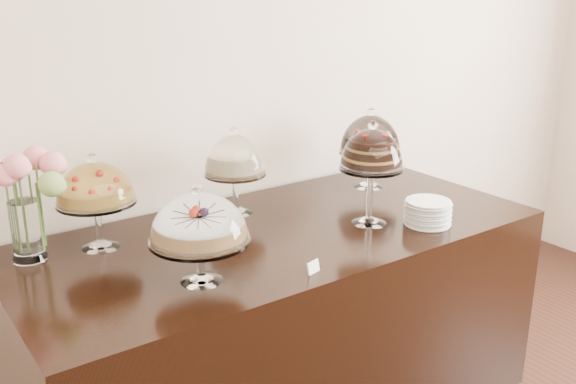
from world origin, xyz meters
TOP-DOWN VIEW (x-y plane):
  - wall_back at (0.00, 3.00)m, footprint 5.00×0.04m
  - display_counter at (-0.30, 2.45)m, footprint 2.20×1.00m
  - cake_stand_sugar_sponge at (-0.79, 2.22)m, footprint 0.34×0.34m
  - cake_stand_choco_layer at (0.06, 2.30)m, footprint 0.27×0.27m
  - cake_stand_cheesecake at (-0.34, 2.74)m, footprint 0.27×0.27m
  - cake_stand_dark_choco at (0.40, 2.68)m, footprint 0.31×0.31m
  - cake_stand_fruit_tart at (-0.97, 2.71)m, footprint 0.30×0.30m
  - flower_vase at (-1.21, 2.76)m, footprint 0.30×0.29m
  - plate_stack at (0.25, 2.14)m, footprint 0.19×0.19m
  - price_card_left at (-0.44, 2.05)m, footprint 0.06×0.03m

SIDE VIEW (x-z plane):
  - display_counter at x=-0.30m, z-range 0.00..0.90m
  - price_card_left at x=-0.44m, z-range 0.90..0.94m
  - plate_stack at x=0.25m, z-range 0.90..1.01m
  - cake_stand_sugar_sponge at x=-0.79m, z-range 0.94..1.29m
  - cake_stand_fruit_tart at x=-0.97m, z-range 0.96..1.33m
  - cake_stand_cheesecake at x=-0.34m, z-range 0.95..1.34m
  - cake_stand_dark_choco at x=0.40m, z-range 0.95..1.35m
  - flower_vase at x=-1.21m, z-range 0.95..1.38m
  - cake_stand_choco_layer at x=0.06m, z-range 0.99..1.43m
  - wall_back at x=0.00m, z-range 0.00..3.00m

